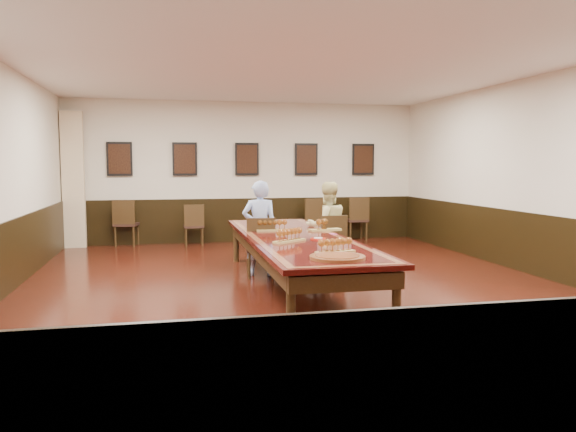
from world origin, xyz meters
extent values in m
cube|color=black|center=(0.00, 0.00, -0.01)|extent=(8.00, 10.00, 0.02)
cube|color=white|center=(0.00, 0.00, 3.21)|extent=(8.00, 10.00, 0.02)
cube|color=beige|center=(0.00, 5.01, 1.60)|extent=(8.00, 0.02, 3.20)
cube|color=beige|center=(0.00, -5.01, 1.60)|extent=(8.00, 0.02, 3.20)
cube|color=beige|center=(4.01, 0.00, 1.60)|extent=(0.02, 10.00, 3.20)
imported|color=#527ACD|center=(-0.36, 0.98, 0.77)|extent=(0.59, 0.42, 1.53)
imported|color=#EAE092|center=(0.82, 1.16, 0.75)|extent=(0.80, 0.65, 1.50)
cube|color=#D0458A|center=(0.60, 0.10, 0.76)|extent=(0.10, 0.15, 0.01)
cube|color=beige|center=(-3.75, 4.82, 1.45)|extent=(0.45, 0.18, 2.90)
cube|color=black|center=(0.00, 4.98, 0.50)|extent=(7.98, 0.04, 1.00)
cube|color=black|center=(0.00, -4.98, 0.50)|extent=(7.98, 0.04, 1.00)
cube|color=black|center=(3.98, 0.00, 0.50)|extent=(0.04, 9.98, 1.00)
cube|color=black|center=(0.00, 0.00, 0.72)|extent=(1.40, 5.00, 0.06)
cube|color=#9A5632|center=(0.00, 0.00, 0.75)|extent=(1.28, 4.88, 0.00)
cube|color=black|center=(0.00, 0.00, 0.75)|extent=(1.10, 4.70, 0.00)
cube|color=black|center=(0.00, 0.00, 0.57)|extent=(1.25, 4.85, 0.18)
cylinder|color=black|center=(-0.58, -2.32, 0.34)|extent=(0.10, 0.10, 0.69)
cylinder|color=black|center=(0.58, -2.32, 0.34)|extent=(0.10, 0.10, 0.69)
cylinder|color=black|center=(-0.58, 2.32, 0.34)|extent=(0.10, 0.10, 0.69)
cylinder|color=black|center=(0.58, 2.32, 0.34)|extent=(0.10, 0.10, 0.69)
cube|color=black|center=(-2.80, 4.94, 1.90)|extent=(0.54, 0.03, 0.74)
cube|color=black|center=(-2.80, 4.92, 1.90)|extent=(0.46, 0.01, 0.64)
cube|color=black|center=(-1.40, 4.94, 1.90)|extent=(0.54, 0.03, 0.74)
cube|color=black|center=(-1.40, 4.92, 1.90)|extent=(0.46, 0.01, 0.64)
cube|color=black|center=(0.00, 4.94, 1.90)|extent=(0.54, 0.03, 0.74)
cube|color=black|center=(0.00, 4.92, 1.90)|extent=(0.46, 0.01, 0.64)
cube|color=black|center=(1.40, 4.94, 1.90)|extent=(0.54, 0.03, 0.74)
cube|color=black|center=(1.40, 4.92, 1.90)|extent=(0.46, 0.01, 0.64)
cube|color=black|center=(2.80, 4.94, 1.90)|extent=(0.54, 0.03, 0.74)
cube|color=black|center=(2.80, 4.92, 1.90)|extent=(0.46, 0.01, 0.64)
cube|color=#A18843|center=(-0.21, 0.67, 0.77)|extent=(0.50, 0.18, 0.03)
cube|color=#A18843|center=(0.60, 0.54, 0.77)|extent=(0.53, 0.23, 0.03)
cube|color=#A18843|center=(-0.21, -0.59, 0.77)|extent=(0.50, 0.43, 0.03)
cube|color=#A18843|center=(0.11, -1.61, 0.77)|extent=(0.51, 0.28, 0.03)
cylinder|color=#B1190B|center=(0.23, -0.42, 0.76)|extent=(0.22, 0.22, 0.02)
cylinder|color=silver|center=(0.23, -0.42, 0.78)|extent=(0.12, 0.12, 0.01)
cylinder|color=#552811|center=(0.01, -2.00, 0.77)|extent=(0.70, 0.70, 0.04)
cylinder|color=#9A5632|center=(0.01, -2.00, 0.80)|extent=(0.56, 0.56, 0.01)
camera|label=1|loc=(-1.80, -7.84, 1.80)|focal=35.00mm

